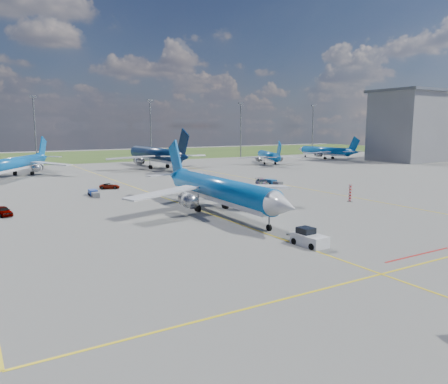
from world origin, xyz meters
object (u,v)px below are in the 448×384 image
bg_jet_nnw (19,176)px  baggage_tug_c (94,193)px  service_car_a (3,211)px  baggage_tug_e (273,183)px  service_car_b (110,186)px  pushback_tug (309,238)px  bg_jet_ene (325,159)px  main_airliner (220,213)px  bg_jet_n (155,168)px  bg_jet_ne (268,164)px  service_car_c (262,182)px  warning_post (350,193)px  baggage_tug_w (215,185)px

bg_jet_nnw → baggage_tug_c: bg_jet_nnw is taller
service_car_a → baggage_tug_e: 54.47m
bg_jet_nnw → service_car_b: bearing=-38.6°
baggage_tug_c → bg_jet_nnw: bearing=104.8°
pushback_tug → bg_jet_ene: bearing=42.2°
main_airliner → service_car_a: main_airliner is taller
bg_jet_n → service_car_b: bg_jet_n is taller
bg_jet_ne → main_airliner: bearing=71.1°
main_airliner → pushback_tug: size_ratio=6.84×
main_airliner → service_car_c: (23.49, 21.60, 0.74)m
warning_post → bg_jet_n: (-5.32, 75.43, -1.50)m
warning_post → baggage_tug_e: bearing=86.1°
warning_post → bg_jet_ne: (33.45, 68.28, -1.50)m
service_car_b → service_car_c: 32.57m
pushback_tug → service_car_c: bearing=56.9°
bg_jet_ene → bg_jet_nnw: bearing=1.0°
bg_jet_ne → main_airliner: size_ratio=0.79×
pushback_tug → service_car_b: (-6.03, 54.21, -0.20)m
bg_jet_n → pushback_tug: bearing=77.1°
service_car_c → bg_jet_ne: bearing=72.2°
bg_jet_ne → baggage_tug_c: (-69.87, -39.36, 0.51)m
service_car_a → service_car_b: size_ratio=1.01×
bg_jet_nnw → service_car_b: bg_jet_nnw is taller
pushback_tug → baggage_tug_c: (-11.30, 46.46, -0.26)m
bg_jet_ne → bg_jet_ene: 34.60m
warning_post → bg_jet_n: bearing=94.0°
service_car_b → bg_jet_nnw: bearing=44.6°
service_car_b → baggage_tug_c: (-5.27, -7.75, -0.06)m
main_airliner → baggage_tug_e: size_ratio=7.43×
bg_jet_n → baggage_tug_w: (-6.40, -48.74, 0.51)m
bg_jet_ene → baggage_tug_w: size_ratio=6.73×
bg_jet_ne → baggage_tug_c: 80.20m
warning_post → baggage_tug_e: warning_post is taller
bg_jet_ene → pushback_tug: size_ratio=5.97×
bg_jet_n → main_airliner: size_ratio=1.17×
service_car_a → service_car_b: 28.74m
baggage_tug_w → baggage_tug_c: 24.80m
bg_jet_nnw → baggage_tug_w: (32.81, -45.40, 0.51)m
warning_post → baggage_tug_c: (-36.42, 28.92, -0.99)m
main_airliner → service_car_b: main_airliner is taller
bg_jet_ene → service_car_c: (-68.06, -51.44, 0.74)m
bg_jet_nnw → pushback_tug: bearing=-47.0°
warning_post → service_car_a: bearing=161.6°
service_car_c → baggage_tug_e: service_car_c is taller
bg_jet_nnw → bg_jet_n: bearing=35.6°
main_airliner → baggage_tug_w: bearing=63.9°
bg_jet_nnw → baggage_tug_e: 66.77m
bg_jet_ne → baggage_tug_e: 54.67m
bg_jet_ne → pushback_tug: 103.91m
pushback_tug → service_car_a: (-27.35, 34.95, -0.06)m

